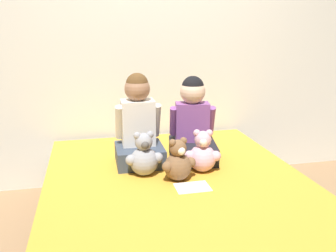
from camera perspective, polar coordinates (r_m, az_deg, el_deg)
ground_plane at (r=2.51m, az=1.57°, el=-17.96°), size 14.00×14.00×0.00m
wall_behind_bed at (r=3.17m, az=-3.31°, el=13.10°), size 8.00×0.06×2.50m
bed at (r=2.40m, az=1.61°, el=-13.58°), size 1.69×2.03×0.44m
child_on_left at (r=2.51m, az=-4.77°, el=0.00°), size 0.34×0.33×0.64m
child_on_right at (r=2.61m, az=3.94°, el=0.04°), size 0.39×0.43×0.61m
teddy_bear_held_by_left_child at (r=2.34m, az=-3.87°, el=-4.97°), size 0.25×0.19×0.30m
teddy_bear_held_by_right_child at (r=2.40m, az=5.56°, el=-4.48°), size 0.24×0.18×0.29m
teddy_bear_between_children at (r=2.26m, az=1.61°, el=-5.88°), size 0.23×0.18×0.28m
sign_card at (r=2.20m, az=3.94°, el=-9.77°), size 0.21×0.15×0.00m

